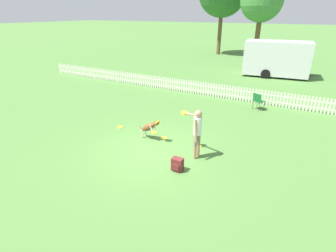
% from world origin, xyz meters
% --- Properties ---
extents(ground_plane, '(240.00, 240.00, 0.00)m').
position_xyz_m(ground_plane, '(0.00, 0.00, 0.00)').
color(ground_plane, '#4C7A38').
extents(handler_person, '(0.96, 0.81, 1.74)m').
position_xyz_m(handler_person, '(1.53, 0.43, 1.10)').
color(handler_person, tan).
rests_on(handler_person, ground_plane).
extents(leaping_dog, '(1.18, 0.44, 0.94)m').
position_xyz_m(leaping_dog, '(-0.62, 0.82, 0.54)').
color(leaping_dog, brown).
rests_on(leaping_dog, ground_plane).
extents(frisbee_near_handler, '(0.24, 0.24, 0.02)m').
position_xyz_m(frisbee_near_handler, '(-0.16, 1.14, 0.01)').
color(frisbee_near_handler, yellow).
rests_on(frisbee_near_handler, ground_plane).
extents(frisbee_near_dog, '(0.24, 0.24, 0.02)m').
position_xyz_m(frisbee_near_dog, '(1.33, 1.19, 0.01)').
color(frisbee_near_dog, yellow).
rests_on(frisbee_near_dog, ground_plane).
extents(frisbee_midfield, '(0.24, 0.24, 0.02)m').
position_xyz_m(frisbee_midfield, '(-0.77, 1.41, 0.01)').
color(frisbee_midfield, yellow).
rests_on(frisbee_midfield, ground_plane).
extents(frisbee_far_scatter, '(0.24, 0.24, 0.02)m').
position_xyz_m(frisbee_far_scatter, '(-2.38, 1.15, 0.01)').
color(frisbee_far_scatter, yellow).
rests_on(frisbee_far_scatter, ground_plane).
extents(backpack_on_grass, '(0.35, 0.28, 0.43)m').
position_xyz_m(backpack_on_grass, '(1.37, -0.63, 0.21)').
color(backpack_on_grass, maroon).
rests_on(backpack_on_grass, ground_plane).
extents(picket_fence, '(27.51, 0.04, 0.81)m').
position_xyz_m(picket_fence, '(0.00, 7.44, 0.40)').
color(picket_fence, silver).
rests_on(picket_fence, ground_plane).
extents(folding_chair_center, '(0.63, 0.64, 0.88)m').
position_xyz_m(folding_chair_center, '(2.36, 6.43, 0.53)').
color(folding_chair_center, '#333338').
rests_on(folding_chair_center, ground_plane).
extents(equipment_trailer, '(5.63, 2.76, 2.64)m').
position_xyz_m(equipment_trailer, '(1.84, 15.01, 1.39)').
color(equipment_trailer, silver).
rests_on(equipment_trailer, ground_plane).
extents(tree_left_grove, '(3.97, 3.97, 7.66)m').
position_xyz_m(tree_left_grove, '(-1.03, 21.06, 5.62)').
color(tree_left_grove, brown).
rests_on(tree_left_grove, ground_plane).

